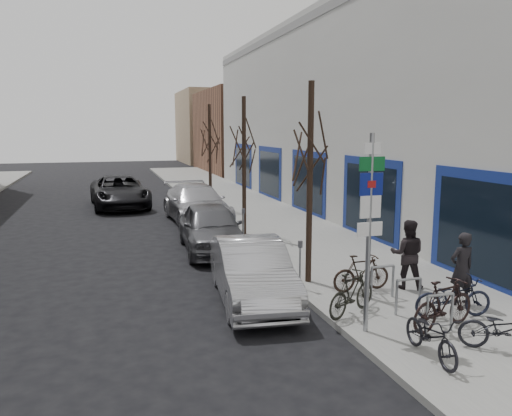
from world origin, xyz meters
TOP-DOWN VIEW (x-y plane):
  - ground at (0.00, 0.00)m, footprint 120.00×120.00m
  - sidewalk_east at (4.50, 10.00)m, footprint 5.00×70.00m
  - commercial_building at (17.00, 16.00)m, footprint 20.00×32.00m
  - brick_building_far at (13.00, 40.00)m, footprint 12.00×14.00m
  - tan_building_far at (13.50, 55.00)m, footprint 13.00×12.00m
  - highway_sign_pole at (2.40, -0.01)m, footprint 0.55×0.10m
  - bike_rack at (3.80, 0.60)m, footprint 0.66×2.26m
  - tree_near at (2.60, 3.50)m, footprint 1.80×1.80m
  - tree_mid at (2.60, 10.00)m, footprint 1.80×1.80m
  - tree_far at (2.60, 16.50)m, footprint 1.80×1.80m
  - meter_front at (2.15, 3.00)m, footprint 0.10×0.08m
  - meter_mid at (2.15, 8.50)m, footprint 0.10×0.08m
  - meter_back at (2.15, 14.00)m, footprint 0.10×0.08m
  - bike_near_left at (2.92, -1.43)m, footprint 0.60×1.67m
  - bike_near_right at (3.99, -0.38)m, footprint 1.88×0.96m
  - bike_mid_curb at (4.62, 0.13)m, footprint 1.81×0.83m
  - bike_mid_inner at (2.56, 0.92)m, footprint 1.72×1.23m
  - bike_far_curb at (4.42, -1.60)m, footprint 1.64×1.35m
  - bike_far_inner at (3.58, 2.34)m, footprint 1.63×0.52m
  - parked_car_front at (0.79, 2.83)m, footprint 2.09×4.80m
  - parked_car_mid at (0.90, 8.27)m, footprint 2.26×5.05m
  - parked_car_back at (1.39, 13.90)m, footprint 2.68×6.03m
  - lane_car at (-1.87, 19.52)m, footprint 3.25×6.38m
  - pedestrian_near at (5.35, 0.79)m, footprint 0.64×0.42m
  - pedestrian_far at (4.84, 2.23)m, footprint 0.81×0.74m

SIDE VIEW (x-z plane):
  - ground at x=0.00m, z-range 0.00..0.00m
  - sidewalk_east at x=4.50m, z-range 0.00..0.15m
  - bike_far_inner at x=3.58m, z-range 0.15..1.13m
  - bike_near_left at x=2.92m, z-range 0.15..1.15m
  - bike_far_curb at x=4.42m, z-range 0.15..1.16m
  - bike_rack at x=3.80m, z-range 0.24..1.07m
  - bike_mid_inner at x=2.56m, z-range 0.15..1.17m
  - bike_mid_curb at x=4.62m, z-range 0.15..1.22m
  - bike_near_right at x=3.99m, z-range 0.15..1.25m
  - parked_car_front at x=0.79m, z-range 0.00..1.53m
  - parked_car_mid at x=0.90m, z-range 0.00..1.68m
  - parked_car_back at x=1.39m, z-range 0.00..1.72m
  - lane_car at x=-1.87m, z-range 0.00..1.72m
  - meter_front at x=2.15m, z-range 0.28..1.55m
  - meter_mid at x=2.15m, z-range 0.28..1.55m
  - meter_back at x=2.15m, z-range 0.28..1.55m
  - pedestrian_near at x=5.35m, z-range 0.15..1.89m
  - pedestrian_far at x=4.84m, z-range 0.15..1.98m
  - highway_sign_pole at x=2.40m, z-range 0.36..4.56m
  - brick_building_far at x=13.00m, z-range 0.00..8.00m
  - tree_near at x=2.60m, z-range 1.35..6.85m
  - tree_mid at x=2.60m, z-range 1.35..6.85m
  - tree_far at x=2.60m, z-range 1.35..6.85m
  - tan_building_far at x=13.50m, z-range 0.00..9.00m
  - commercial_building at x=17.00m, z-range 0.00..10.00m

